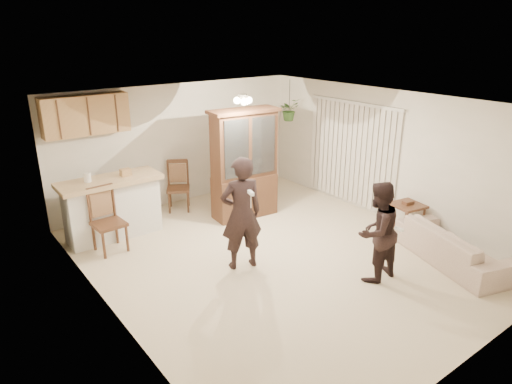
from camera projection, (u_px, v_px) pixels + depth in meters
floor at (277, 255)px, 7.56m from camera, size 6.50×6.50×0.00m
ceiling at (280, 104)px, 6.71m from camera, size 5.50×6.50×0.02m
wall_back at (179, 144)px, 9.57m from camera, size 5.50×0.02×2.50m
wall_front at (480, 265)px, 4.70m from camera, size 5.50×0.02×2.50m
wall_left at (105, 228)px, 5.57m from camera, size 0.02×6.50×2.50m
wall_right at (389, 156)px, 8.69m from camera, size 0.02×6.50×2.50m
breakfast_bar at (113, 210)px, 8.10m from camera, size 1.60×0.55×1.00m
bar_top at (110, 181)px, 7.91m from camera, size 1.75×0.70×0.08m
upper_cabinets at (85, 115)px, 8.06m from camera, size 1.50×0.34×0.70m
vertical_blinds at (351, 154)px, 9.40m from camera, size 0.06×2.30×2.10m
ceiling_fixture at (243, 100)px, 7.75m from camera, size 0.36×0.36×0.20m
hanging_plant at (289, 110)px, 10.03m from camera, size 0.43×0.37×0.48m
plant_cord at (289, 95)px, 9.92m from camera, size 0.01×0.01×0.65m
sofa at (454, 241)px, 7.22m from camera, size 1.27×2.01×0.73m
adult at (241, 213)px, 6.92m from camera, size 0.75×0.60×1.80m
child at (376, 237)px, 6.65m from camera, size 0.67×0.52×1.35m
china_hutch at (244, 165)px, 8.82m from camera, size 1.40×0.65×2.13m
side_table at (406, 218)px, 8.27m from camera, size 0.60×0.60×0.63m
chair_bar at (110, 234)px, 7.62m from camera, size 0.52×0.52×1.10m
chair_hutch_left at (179, 196)px, 9.36m from camera, size 0.62×0.62×1.02m
chair_hutch_right at (239, 186)px, 9.84m from camera, size 0.72×0.72×1.15m
controller_adult at (251, 193)px, 6.39m from camera, size 0.09×0.16×0.05m
controller_child at (399, 229)px, 6.30m from camera, size 0.04×0.13×0.04m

